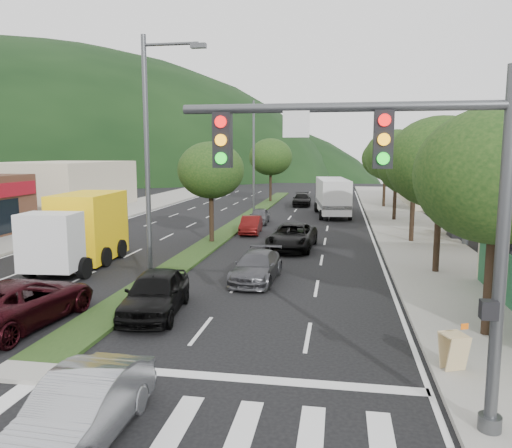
% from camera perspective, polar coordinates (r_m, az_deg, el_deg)
% --- Properties ---
extents(ground, '(160.00, 160.00, 0.00)m').
position_cam_1_polar(ground, '(14.54, -23.87, -14.65)').
color(ground, black).
rests_on(ground, ground).
extents(sidewalk_right, '(5.00, 90.00, 0.15)m').
position_cam_1_polar(sidewalk_right, '(36.82, 17.04, -0.64)').
color(sidewalk_right, gray).
rests_on(sidewalk_right, ground).
extents(sidewalk_left, '(6.00, 90.00, 0.15)m').
position_cam_1_polar(sidewalk_left, '(41.93, -20.03, 0.26)').
color(sidewalk_left, gray).
rests_on(sidewalk_left, ground).
extents(median, '(1.60, 56.00, 0.12)m').
position_cam_1_polar(median, '(40.20, -1.48, 0.41)').
color(median, '#183212').
rests_on(median, ground).
extents(traffic_signal, '(6.12, 0.40, 7.00)m').
position_cam_1_polar(traffic_signal, '(9.69, 17.78, 2.92)').
color(traffic_signal, '#47494C').
rests_on(traffic_signal, ground).
extents(bldg_left_far, '(9.00, 14.00, 4.60)m').
position_cam_1_polar(bldg_left_far, '(52.47, -21.03, 4.14)').
color(bldg_left_far, beige).
rests_on(bldg_left_far, ground).
extents(bldg_right_far, '(10.00, 16.00, 5.20)m').
position_cam_1_polar(bldg_right_far, '(56.43, 21.76, 4.65)').
color(bldg_right_far, beige).
rests_on(bldg_right_far, ground).
extents(hill_far, '(176.00, 132.00, 82.00)m').
position_cam_1_polar(hill_far, '(149.58, -26.43, 5.20)').
color(hill_far, black).
rests_on(hill_far, ground).
extents(tree_r_a, '(4.60, 4.60, 6.63)m').
position_cam_1_polar(tree_r_a, '(15.73, 25.75, 5.00)').
color(tree_r_a, black).
rests_on(tree_r_a, sidewalk_right).
extents(tree_r_b, '(4.80, 4.80, 6.94)m').
position_cam_1_polar(tree_r_b, '(23.51, 20.39, 6.60)').
color(tree_r_b, black).
rests_on(tree_r_b, sidewalk_right).
extents(tree_r_c, '(4.40, 4.40, 6.48)m').
position_cam_1_polar(tree_r_c, '(31.41, 17.65, 6.45)').
color(tree_r_c, black).
rests_on(tree_r_c, sidewalk_right).
extents(tree_r_d, '(5.00, 5.00, 7.17)m').
position_cam_1_polar(tree_r_d, '(41.33, 15.75, 7.44)').
color(tree_r_d, black).
rests_on(tree_r_d, sidewalk_right).
extents(tree_r_e, '(4.60, 4.60, 6.71)m').
position_cam_1_polar(tree_r_e, '(51.28, 14.56, 7.24)').
color(tree_r_e, black).
rests_on(tree_r_e, sidewalk_right).
extents(tree_med_near, '(4.00, 4.00, 6.02)m').
position_cam_1_polar(tree_med_near, '(30.10, -5.18, 6.13)').
color(tree_med_near, black).
rests_on(tree_med_near, median).
extents(tree_med_far, '(4.80, 4.80, 6.94)m').
position_cam_1_polar(tree_med_far, '(55.63, 1.68, 7.66)').
color(tree_med_far, black).
rests_on(tree_med_far, median).
extents(streetlight_near, '(2.60, 0.25, 10.00)m').
position_cam_1_polar(streetlight_near, '(20.49, -11.84, 8.30)').
color(streetlight_near, '#47494C').
rests_on(streetlight_near, ground).
extents(streetlight_mid, '(2.60, 0.25, 10.00)m').
position_cam_1_polar(streetlight_mid, '(44.72, -0.01, 8.29)').
color(streetlight_mid, '#47494C').
rests_on(streetlight_mid, ground).
extents(sedan_silver, '(1.45, 4.08, 1.34)m').
position_cam_1_polar(sedan_silver, '(10.52, -19.40, -19.44)').
color(sedan_silver, '#919398').
rests_on(sedan_silver, ground).
extents(suv_maroon, '(3.02, 5.61, 1.50)m').
position_cam_1_polar(suv_maroon, '(17.77, -25.25, -8.04)').
color(suv_maroon, black).
rests_on(suv_maroon, ground).
extents(car_queue_a, '(2.28, 4.59, 1.50)m').
position_cam_1_polar(car_queue_a, '(17.42, -11.43, -7.72)').
color(car_queue_a, black).
rests_on(car_queue_a, ground).
extents(car_queue_b, '(1.97, 4.38, 1.24)m').
position_cam_1_polar(car_queue_b, '(21.46, 0.07, -4.90)').
color(car_queue_b, '#454549').
rests_on(car_queue_b, ground).
extents(car_queue_c, '(1.49, 3.69, 1.19)m').
position_cam_1_polar(car_queue_c, '(33.90, -0.59, -0.12)').
color(car_queue_c, '#550E0E').
rests_on(car_queue_c, ground).
extents(car_queue_d, '(2.73, 5.32, 1.44)m').
position_cam_1_polar(car_queue_d, '(28.54, 4.18, -1.45)').
color(car_queue_d, black).
rests_on(car_queue_d, ground).
extents(car_queue_e, '(1.57, 3.58, 1.20)m').
position_cam_1_polar(car_queue_e, '(38.82, 0.38, 0.94)').
color(car_queue_e, '#48494D').
rests_on(car_queue_e, ground).
extents(car_queue_f, '(1.95, 4.49, 1.29)m').
position_cam_1_polar(car_queue_f, '(52.12, 5.26, 2.80)').
color(car_queue_f, black).
rests_on(car_queue_f, ground).
extents(box_truck, '(3.19, 7.21, 3.47)m').
position_cam_1_polar(box_truck, '(25.74, -19.27, -0.86)').
color(box_truck, silver).
rests_on(box_truck, ground).
extents(motorhome, '(3.46, 8.61, 3.22)m').
position_cam_1_polar(motorhome, '(44.17, 8.72, 3.17)').
color(motorhome, silver).
rests_on(motorhome, ground).
extents(a_frame_sign, '(0.75, 0.79, 1.24)m').
position_cam_1_polar(a_frame_sign, '(13.55, 21.67, -13.05)').
color(a_frame_sign, tan).
rests_on(a_frame_sign, sidewalk_right).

